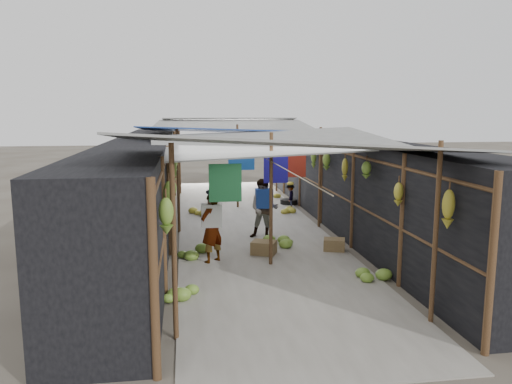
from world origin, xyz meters
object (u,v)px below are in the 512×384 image
black_basin (289,202)px  vendor_elderly (212,228)px  crate_near (264,248)px  shopper_blue (264,209)px  vendor_seated (290,196)px

black_basin → vendor_elderly: (-2.83, -6.00, 0.63)m
black_basin → vendor_elderly: 6.67m
crate_near → black_basin: bearing=96.8°
shopper_blue → vendor_seated: (1.41, 3.59, -0.33)m
crate_near → vendor_seated: (1.64, 4.98, 0.24)m
vendor_elderly → shopper_blue: (1.34, 1.78, 0.00)m
vendor_elderly → black_basin: bearing=-154.2°
black_basin → vendor_seated: size_ratio=0.72×
vendor_elderly → vendor_seated: bearing=-156.0°
crate_near → vendor_elderly: 1.31m
vendor_seated → black_basin: bearing=-173.0°
vendor_seated → crate_near: bearing=-3.6°
vendor_elderly → shopper_blue: size_ratio=1.00×
crate_near → shopper_blue: bearing=104.5°
shopper_blue → black_basin: bearing=84.7°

